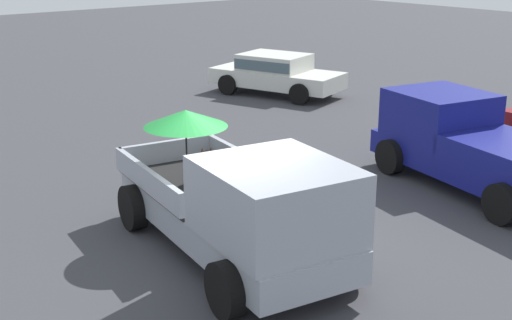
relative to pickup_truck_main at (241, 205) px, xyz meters
name	(u,v)px	position (x,y,z in m)	size (l,w,h in m)	color
ground_plane	(230,253)	(-0.41, 0.08, -0.98)	(80.00, 80.00, 0.00)	#38383D
pickup_truck_main	(241,205)	(0.00, 0.00, 0.00)	(5.29, 2.91, 2.19)	black
pickup_truck_red	(471,145)	(0.13, 5.89, -0.10)	(5.07, 2.94, 1.80)	black
parked_sedan_far	(276,72)	(-9.20, 8.73, -0.24)	(4.63, 2.99, 1.33)	black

